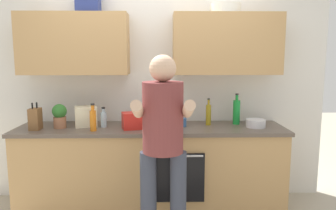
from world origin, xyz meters
TOP-DOWN VIEW (x-y plane):
  - ground_plane at (0.00, 0.00)m, footprint 12.00×12.00m
  - back_wall_unit at (0.00, 0.27)m, footprint 4.00×0.38m
  - counter at (0.00, -0.00)m, footprint 2.84×0.67m
  - person_standing at (0.13, -0.76)m, footprint 0.49×0.45m
  - bottle_juice at (-0.57, -0.18)m, footprint 0.06×0.06m
  - bottle_water at (-0.50, 0.00)m, footprint 0.06×0.06m
  - bottle_soda at (0.94, 0.13)m, footprint 0.08×0.08m
  - bottle_oil at (0.63, 0.09)m, footprint 0.06×0.06m
  - bottle_syrup at (0.23, -0.00)m, footprint 0.08×0.08m
  - cup_tea at (0.35, 0.01)m, footprint 0.07×0.07m
  - mixing_bowl at (1.11, -0.04)m, footprint 0.21×0.21m
  - knife_block at (-1.18, -0.11)m, footprint 0.10×0.14m
  - potted_herb at (-0.95, -0.03)m, footprint 0.15×0.15m
  - grocery_bag_crisps at (-0.19, -0.09)m, footprint 0.23×0.21m
  - grocery_bag_rice at (-0.70, 0.05)m, footprint 0.27×0.26m

SIDE VIEW (x-z plane):
  - ground_plane at x=0.00m, z-range 0.00..0.00m
  - counter at x=0.00m, z-range 0.00..0.90m
  - mixing_bowl at x=1.11m, z-range 0.90..0.98m
  - cup_tea at x=0.35m, z-range 0.90..0.99m
  - person_standing at x=0.13m, z-range 0.15..1.81m
  - bottle_syrup at x=0.23m, z-range 0.87..1.09m
  - grocery_bag_crisps at x=-0.19m, z-range 0.90..1.07m
  - bottle_water at x=-0.50m, z-range 0.88..1.10m
  - grocery_bag_rice at x=-0.70m, z-range 0.90..1.11m
  - knife_block at x=-1.18m, z-range 0.87..1.15m
  - bottle_juice at x=-0.57m, z-range 0.88..1.16m
  - bottle_oil at x=0.63m, z-range 0.87..1.17m
  - potted_herb at x=-0.95m, z-range 0.91..1.16m
  - bottle_soda at x=0.94m, z-range 0.87..1.21m
  - back_wall_unit at x=0.00m, z-range 0.25..2.75m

